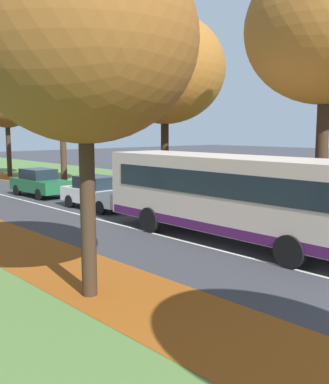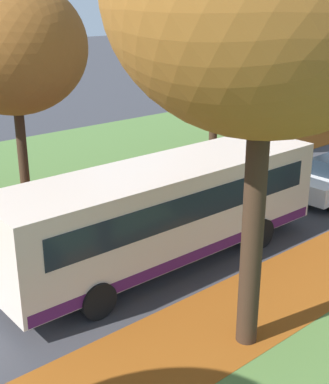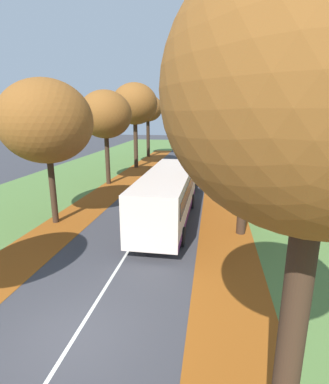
{
  "view_description": "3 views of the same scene",
  "coord_description": "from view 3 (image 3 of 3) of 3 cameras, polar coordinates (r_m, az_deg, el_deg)",
  "views": [
    {
      "loc": [
        -10.92,
        0.03,
        3.87
      ],
      "look_at": [
        0.76,
        12.71,
        1.49
      ],
      "focal_mm": 42.0,
      "sensor_mm": 36.0,
      "label": 1
    },
    {
      "loc": [
        12.08,
        0.54,
        7.46
      ],
      "look_at": [
        0.33,
        10.62,
        1.77
      ],
      "focal_mm": 50.0,
      "sensor_mm": 36.0,
      "label": 2
    },
    {
      "loc": [
        3.76,
        -6.8,
        6.32
      ],
      "look_at": [
        0.73,
        11.91,
        1.28
      ],
      "focal_mm": 28.0,
      "sensor_mm": 36.0,
      "label": 3
    }
  ],
  "objects": [
    {
      "name": "tree_right_mid",
      "position": [
        24.63,
        13.64,
        16.14
      ],
      "size": [
        6.35,
        6.35,
        9.91
      ],
      "color": "black",
      "rests_on": "ground"
    },
    {
      "name": "tree_right_nearest",
      "position": [
        4.73,
        27.95,
        16.18
      ],
      "size": [
        4.41,
        4.41,
        8.6
      ],
      "color": "#382619",
      "rests_on": "ground"
    },
    {
      "name": "ground_plane",
      "position": [
        10.02,
        -16.77,
        -24.97
      ],
      "size": [
        160.0,
        160.0,
        0.0
      ],
      "primitive_type": "plane",
      "color": "#38383D"
    },
    {
      "name": "car_green_following",
      "position": [
        31.66,
        4.84,
        4.81
      ],
      "size": [
        1.91,
        4.26,
        1.62
      ],
      "color": "#1E6038",
      "rests_on": "ground"
    },
    {
      "name": "tree_left_near",
      "position": [
        17.99,
        -21.63,
        12.32
      ],
      "size": [
        5.08,
        5.08,
        8.14
      ],
      "color": "#382619",
      "rests_on": "ground"
    },
    {
      "name": "tree_left_distant",
      "position": [
        44.43,
        -3.21,
        15.57
      ],
      "size": [
        4.18,
        4.18,
        8.83
      ],
      "color": "black",
      "rests_on": "ground"
    },
    {
      "name": "leaf_litter_right",
      "position": [
        21.76,
        11.03,
        -2.26
      ],
      "size": [
        2.8,
        60.0,
        0.0
      ],
      "primitive_type": "cube",
      "color": "#8C4714",
      "rests_on": "grass_verge_right"
    },
    {
      "name": "grass_verge_right",
      "position": [
        28.07,
        20.13,
        0.95
      ],
      "size": [
        12.0,
        90.0,
        0.01
      ],
      "primitive_type": "cube",
      "color": "#517538",
      "rests_on": "ground"
    },
    {
      "name": "tree_left_far",
      "position": [
        35.43,
        -5.68,
        16.3
      ],
      "size": [
        5.14,
        5.14,
        9.6
      ],
      "color": "#382619",
      "rests_on": "ground"
    },
    {
      "name": "tree_right_far",
      "position": [
        34.79,
        12.0,
        15.79
      ],
      "size": [
        6.2,
        6.2,
        9.87
      ],
      "color": "#422D1E",
      "rests_on": "ground"
    },
    {
      "name": "road_centre_line",
      "position": [
        27.79,
        1.19,
        1.74
      ],
      "size": [
        0.12,
        80.0,
        0.01
      ],
      "primitive_type": "cube",
      "color": "silver",
      "rests_on": "ground"
    },
    {
      "name": "tree_right_distant",
      "position": [
        43.41,
        11.19,
        14.05
      ],
      "size": [
        4.15,
        4.15,
        7.8
      ],
      "color": "#382619",
      "rests_on": "ground"
    },
    {
      "name": "tree_right_near",
      "position": [
        15.69,
        16.1,
        19.0
      ],
      "size": [
        6.2,
        6.2,
        10.42
      ],
      "color": "#382619",
      "rests_on": "ground"
    },
    {
      "name": "tree_left_mid",
      "position": [
        27.26,
        -11.21,
        14.23
      ],
      "size": [
        4.58,
        4.58,
        8.23
      ],
      "color": "#382619",
      "rests_on": "ground"
    },
    {
      "name": "grass_verge_left",
      "position": [
        30.43,
        -16.24,
        2.3
      ],
      "size": [
        12.0,
        90.0,
        0.01
      ],
      "primitive_type": "cube",
      "color": "#517538",
      "rests_on": "ground"
    },
    {
      "name": "leaf_litter_left",
      "position": [
        23.29,
        -12.2,
        -1.18
      ],
      "size": [
        2.8,
        60.0,
        0.0
      ],
      "primitive_type": "cube",
      "color": "#8C4714",
      "rests_on": "grass_verge_left"
    },
    {
      "name": "car_white_lead",
      "position": [
        25.92,
        4.01,
        2.57
      ],
      "size": [
        1.87,
        4.24,
        1.62
      ],
      "color": "silver",
      "rests_on": "ground"
    },
    {
      "name": "bus",
      "position": [
        17.5,
        0.62,
        -0.43
      ],
      "size": [
        2.72,
        10.42,
        2.98
      ],
      "color": "beige",
      "rests_on": "ground"
    }
  ]
}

